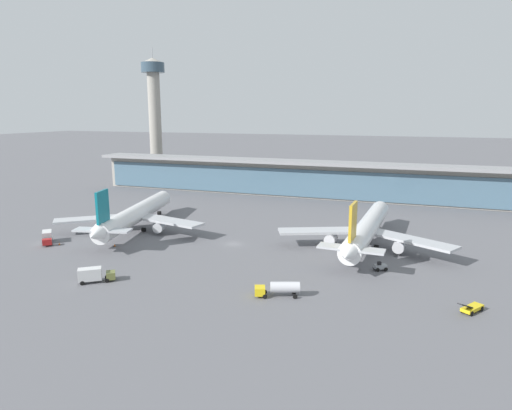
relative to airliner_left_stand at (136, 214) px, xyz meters
The scene contains 13 objects.
ground_plane 33.45m from the airliner_left_stand, ahead, with size 1200.00×1200.00×0.00m, color slate.
airliner_left_stand is the anchor object (origin of this frame).
airliner_centre_stand 67.02m from the airliner_left_stand, ahead, with size 45.02×58.57×15.60m.
service_truck_near_nose_olive 42.42m from the airliner_left_stand, 66.99° to the right, with size 7.21×6.23×3.10m.
service_truck_under_wing_yellow 64.04m from the airliner_left_stand, 31.00° to the right, with size 8.85×5.07×2.95m.
service_truck_mid_apron_grey 72.80m from the airliner_left_stand, ahead, with size 3.33×2.89×2.05m.
service_truck_by_tail_red 24.75m from the airliner_left_stand, 126.62° to the right, with size 6.67×6.90×3.10m.
service_truck_on_taxiway_yellow 93.20m from the airliner_left_stand, 17.57° to the right, with size 4.95×6.38×2.70m.
terminal_building 77.76m from the airliner_left_stand, 64.95° to the left, with size 187.77×12.80×15.20m.
control_tower 116.87m from the airliner_left_stand, 118.81° to the left, with size 12.00×12.00×67.31m.
safety_cone_alpha 23.02m from the airliner_left_stand, 117.39° to the right, with size 0.62×0.62×0.70m.
safety_cone_bravo 25.16m from the airliner_left_stand, 124.29° to the right, with size 0.62×0.62×0.70m.
safety_cone_charlie 17.38m from the airliner_left_stand, 74.67° to the right, with size 0.62×0.62×0.70m.
Camera 1 is at (45.18, -106.92, 34.56)m, focal length 31.53 mm.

